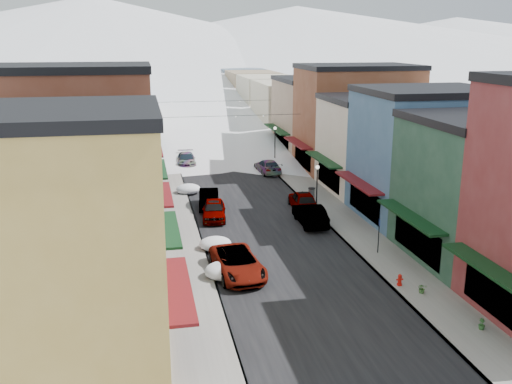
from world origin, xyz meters
name	(u,v)px	position (x,y,z in m)	size (l,w,h in m)	color
ground	(366,381)	(0.00, 0.00, 0.00)	(600.00, 600.00, 0.00)	gray
road	(207,141)	(0.00, 60.00, 0.01)	(10.00, 160.00, 0.01)	black
sidewalk_left	(160,142)	(-6.60, 60.00, 0.07)	(3.20, 160.00, 0.15)	gray
sidewalk_right	(252,139)	(6.60, 60.00, 0.07)	(3.20, 160.00, 0.15)	gray
curb_left	(171,142)	(-5.05, 60.00, 0.07)	(0.10, 160.00, 0.15)	slate
curb_right	(241,140)	(5.05, 60.00, 0.07)	(0.10, 160.00, 0.15)	slate
bldg_l_yellow	(43,244)	(-13.19, 4.00, 5.76)	(11.30, 8.70, 11.50)	gold
bldg_l_cream	(68,209)	(-13.19, 12.50, 4.76)	(11.30, 8.20, 9.50)	#B6A992
bldg_l_brick_near	(72,156)	(-13.69, 20.50, 6.26)	(12.30, 8.20, 12.50)	brown
bldg_l_grayblue	(91,157)	(-13.19, 29.00, 4.51)	(11.30, 9.20, 9.00)	gray
bldg_l_brick_far	(87,129)	(-14.19, 38.00, 5.51)	(13.30, 9.20, 11.00)	brown
bldg_l_tan	(104,120)	(-13.19, 48.00, 5.01)	(11.30, 11.20, 10.00)	#927760
bldg_r_green	(491,188)	(13.19, 12.00, 4.76)	(11.30, 9.20, 9.50)	#214533
bldg_r_blue	(426,154)	(13.19, 21.00, 5.26)	(11.30, 9.20, 10.50)	#3B6086
bldg_r_cream	(385,144)	(13.69, 30.00, 4.51)	(12.30, 9.20, 9.00)	beige
bldg_r_brick_far	(356,118)	(14.19, 39.00, 5.76)	(13.30, 9.20, 11.50)	brown
bldg_r_tan	(320,116)	(13.19, 49.00, 4.76)	(11.30, 11.20, 9.50)	#997B64
distant_blocks	(191,97)	(0.00, 83.00, 4.00)	(34.00, 55.00, 8.00)	gray
mountain_ridge	(116,38)	(-19.47, 277.18, 14.36)	(670.00, 340.00, 34.00)	silver
overhead_cables	(217,108)	(0.00, 47.50, 6.20)	(16.40, 15.04, 0.04)	black
car_white_suv	(238,263)	(-3.50, 12.25, 0.80)	(2.65, 5.74, 1.60)	white
car_silver_sedan	(214,210)	(-3.50, 23.83, 0.78)	(1.85, 4.60, 1.57)	#A6A8AE
car_dark_hatch	(209,199)	(-3.52, 27.11, 0.78)	(1.65, 4.72, 1.56)	black
car_silver_wagon	(186,160)	(-4.11, 44.28, 0.75)	(2.10, 5.15, 1.50)	#A4A8AD
car_green_sedan	(310,214)	(3.72, 20.94, 0.82)	(1.75, 5.00, 1.65)	black
car_gray_suv	(303,200)	(4.30, 25.04, 0.83)	(1.95, 4.85, 1.65)	#989AA1
car_black_sedan	(268,166)	(4.30, 39.03, 0.74)	(2.06, 5.07, 1.47)	black
car_lane_silver	(197,145)	(-2.00, 52.76, 0.81)	(1.91, 4.75, 1.62)	#A8ABB0
car_lane_white	(206,128)	(0.73, 67.06, 0.82)	(2.71, 5.87, 1.63)	white
fire_hydrant	(400,280)	(5.52, 8.58, 0.47)	(0.40, 0.31, 0.69)	red
parking_sign	(379,232)	(6.37, 13.79, 1.61)	(0.09, 0.34, 2.50)	black
trash_can	(312,194)	(5.76, 27.33, 0.70)	(0.64, 0.64, 1.09)	slate
streetlamp_near	(317,182)	(5.20, 24.05, 2.60)	(0.32, 0.32, 3.89)	black
streetlamp_far	(275,140)	(6.06, 43.14, 2.84)	(0.35, 0.35, 4.27)	black
planter_near	(422,288)	(6.32, 7.34, 0.43)	(0.51, 0.44, 0.57)	#3F6E31
planter_far	(482,324)	(7.24, 2.88, 0.44)	(0.32, 0.32, 0.57)	#305F2B
snow_pile_near	(224,270)	(-4.36, 12.00, 0.50)	(2.46, 2.71, 1.04)	white
snow_pile_mid	(215,243)	(-4.28, 16.91, 0.45)	(2.23, 2.57, 0.94)	white
snow_pile_far	(188,189)	(-4.88, 32.07, 0.46)	(2.29, 2.61, 0.97)	white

